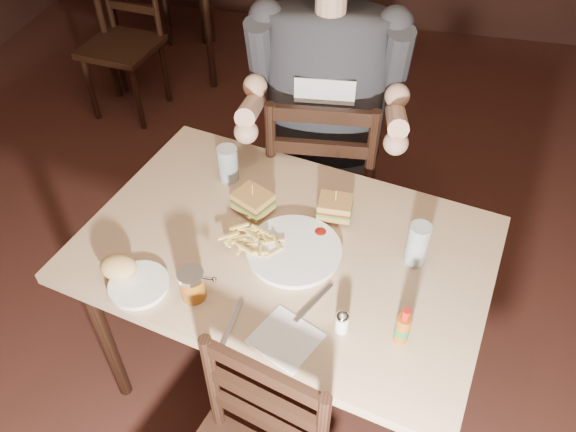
% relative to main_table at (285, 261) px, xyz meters
% --- Properties ---
extents(room_shell, '(7.00, 7.00, 7.00)m').
position_rel_main_table_xyz_m(room_shell, '(0.25, -0.28, 0.71)').
color(room_shell, black).
rests_on(room_shell, ground).
extents(main_table, '(1.41, 1.09, 0.77)m').
position_rel_main_table_xyz_m(main_table, '(0.00, 0.00, 0.00)').
color(main_table, tan).
rests_on(main_table, ground).
extents(chair_far, '(0.50, 0.54, 0.99)m').
position_rel_main_table_xyz_m(chair_far, '(0.01, 0.66, -0.20)').
color(chair_far, black).
rests_on(chair_far, ground).
extents(bg_chair_near, '(0.47, 0.50, 0.89)m').
position_rel_main_table_xyz_m(bg_chair_near, '(-1.39, 1.67, -0.25)').
color(bg_chair_near, black).
rests_on(bg_chair_near, ground).
extents(diner, '(0.64, 0.53, 1.04)m').
position_rel_main_table_xyz_m(diner, '(0.02, 0.61, 0.34)').
color(diner, '#2A2B2F').
rests_on(diner, chair_far).
extents(dinner_plate, '(0.34, 0.34, 0.02)m').
position_rel_main_table_xyz_m(dinner_plate, '(0.04, -0.03, 0.08)').
color(dinner_plate, white).
rests_on(dinner_plate, main_table).
extents(sandwich_left, '(0.15, 0.14, 0.10)m').
position_rel_main_table_xyz_m(sandwich_left, '(-0.14, 0.13, 0.14)').
color(sandwich_left, tan).
rests_on(sandwich_left, dinner_plate).
extents(sandwich_right, '(0.11, 0.09, 0.10)m').
position_rel_main_table_xyz_m(sandwich_right, '(0.13, 0.16, 0.14)').
color(sandwich_right, tan).
rests_on(sandwich_right, dinner_plate).
extents(fries_pile, '(0.25, 0.20, 0.04)m').
position_rel_main_table_xyz_m(fries_pile, '(-0.10, -0.03, 0.11)').
color(fries_pile, '#EACB63').
rests_on(fries_pile, dinner_plate).
extents(ketchup_dollop, '(0.05, 0.05, 0.01)m').
position_rel_main_table_xyz_m(ketchup_dollop, '(0.10, 0.06, 0.10)').
color(ketchup_dollop, maroon).
rests_on(ketchup_dollop, dinner_plate).
extents(glass_left, '(0.08, 0.08, 0.13)m').
position_rel_main_table_xyz_m(glass_left, '(-0.26, 0.27, 0.14)').
color(glass_left, silver).
rests_on(glass_left, main_table).
extents(glass_right, '(0.08, 0.08, 0.15)m').
position_rel_main_table_xyz_m(glass_right, '(0.40, 0.02, 0.15)').
color(glass_right, silver).
rests_on(glass_right, main_table).
extents(hot_sauce, '(0.05, 0.05, 0.13)m').
position_rel_main_table_xyz_m(hot_sauce, '(0.38, -0.27, 0.14)').
color(hot_sauce, '#8A490F').
rests_on(hot_sauce, main_table).
extents(salt_shaker, '(0.04, 0.04, 0.07)m').
position_rel_main_table_xyz_m(salt_shaker, '(0.22, -0.28, 0.11)').
color(salt_shaker, white).
rests_on(salt_shaker, main_table).
extents(syrup_dispenser, '(0.09, 0.09, 0.10)m').
position_rel_main_table_xyz_m(syrup_dispenser, '(-0.21, -0.25, 0.13)').
color(syrup_dispenser, '#8A490F').
rests_on(syrup_dispenser, main_table).
extents(napkin, '(0.22, 0.21, 0.00)m').
position_rel_main_table_xyz_m(napkin, '(0.08, -0.34, 0.08)').
color(napkin, white).
rests_on(napkin, main_table).
extents(knife, '(0.02, 0.19, 0.00)m').
position_rel_main_table_xyz_m(knife, '(-0.08, -0.33, 0.08)').
color(knife, silver).
rests_on(knife, napkin).
extents(fork, '(0.09, 0.16, 0.01)m').
position_rel_main_table_xyz_m(fork, '(0.13, -0.21, 0.08)').
color(fork, silver).
rests_on(fork, napkin).
extents(side_plate, '(0.20, 0.20, 0.01)m').
position_rel_main_table_xyz_m(side_plate, '(-0.38, -0.26, 0.08)').
color(side_plate, white).
rests_on(side_plate, main_table).
extents(bread_roll, '(0.13, 0.11, 0.07)m').
position_rel_main_table_xyz_m(bread_roll, '(-0.45, -0.23, 0.12)').
color(bread_roll, tan).
rests_on(bread_roll, side_plate).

